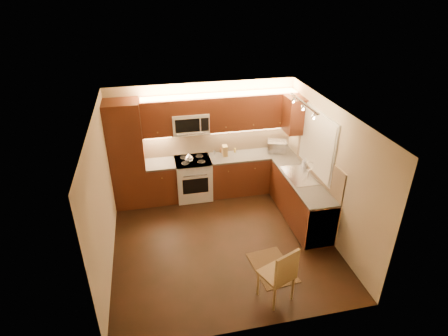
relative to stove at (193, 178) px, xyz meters
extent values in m
cube|color=black|center=(0.30, -1.68, -0.46)|extent=(4.00, 4.00, 0.01)
cube|color=beige|center=(0.30, -1.68, 2.04)|extent=(4.00, 4.00, 0.01)
cube|color=#C2B08E|center=(0.30, 0.32, 0.79)|extent=(4.00, 0.01, 2.50)
cube|color=#C2B08E|center=(0.30, -3.67, 0.79)|extent=(4.00, 0.01, 2.50)
cube|color=#C2B08E|center=(-1.70, -1.68, 0.79)|extent=(0.01, 4.00, 2.50)
cube|color=#C2B08E|center=(2.30, -1.68, 0.79)|extent=(0.01, 4.00, 2.50)
cube|color=#4B2110|center=(-1.35, 0.02, 0.69)|extent=(0.70, 0.60, 2.30)
cube|color=#4B2110|center=(-0.69, 0.02, -0.03)|extent=(0.62, 0.60, 0.86)
cube|color=#3B3936|center=(-0.69, 0.02, 0.42)|extent=(0.62, 0.60, 0.04)
cube|color=#4B2110|center=(1.34, 0.02, -0.03)|extent=(1.92, 0.60, 0.86)
cube|color=#3B3936|center=(1.34, 0.02, 0.42)|extent=(1.92, 0.60, 0.04)
cube|color=#4B2110|center=(2.00, -1.28, -0.03)|extent=(0.60, 2.00, 0.86)
cube|color=#3B3936|center=(2.00, -1.28, 0.42)|extent=(0.60, 2.00, 0.04)
cube|color=silver|center=(2.00, -1.98, -0.03)|extent=(0.58, 0.60, 0.84)
cube|color=tan|center=(0.65, 0.31, 0.74)|extent=(3.30, 0.02, 0.60)
cube|color=tan|center=(2.29, -1.28, 0.74)|extent=(0.02, 2.00, 0.60)
cube|color=#4B2110|center=(-0.69, 0.15, 1.42)|extent=(0.62, 0.35, 0.75)
cube|color=#4B2110|center=(1.34, 0.15, 1.42)|extent=(1.92, 0.35, 0.75)
cube|color=#4B2110|center=(0.00, 0.15, 1.63)|extent=(0.76, 0.35, 0.31)
cube|color=#4B2110|center=(2.12, -0.28, 1.42)|extent=(0.35, 0.50, 0.75)
cube|color=silver|center=(2.29, -1.12, 1.14)|extent=(0.03, 1.44, 1.24)
cube|color=silver|center=(2.27, -1.12, 1.14)|extent=(0.02, 1.36, 1.16)
cube|color=silver|center=(1.85, -1.27, 2.00)|extent=(0.04, 1.20, 0.03)
cube|color=silver|center=(1.92, 0.04, 0.57)|extent=(0.50, 0.43, 0.26)
cube|color=olive|center=(0.74, 0.10, 0.56)|extent=(0.11, 0.17, 0.23)
cylinder|color=silver|center=(0.81, 0.26, 0.49)|extent=(0.05, 0.05, 0.10)
cylinder|color=brown|center=(0.67, 0.26, 0.49)|extent=(0.05, 0.05, 0.10)
cylinder|color=silver|center=(0.52, 0.21, 0.49)|extent=(0.05, 0.05, 0.10)
cylinder|color=olive|center=(0.99, 0.20, 0.49)|extent=(0.05, 0.05, 0.10)
imported|color=silver|center=(2.24, -0.78, 0.54)|extent=(0.09, 0.09, 0.20)
cube|color=black|center=(0.98, -2.58, -0.45)|extent=(0.71, 0.99, 0.01)
camera|label=1|loc=(-0.83, -7.04, 4.01)|focal=29.41mm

